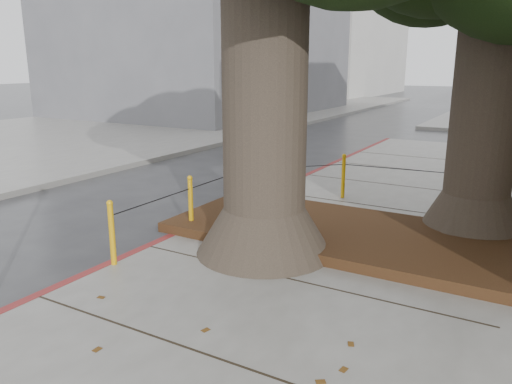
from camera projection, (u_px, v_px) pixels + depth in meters
ground at (163, 352)px, 5.18m from camera, size 140.00×140.00×0.00m
sidewalk_opposite at (59, 136)px, 20.34m from camera, size 14.00×60.00×0.15m
curb_red at (168, 241)px, 8.23m from camera, size 0.14×26.00×0.16m
planter_bed at (366, 237)px, 7.95m from camera, size 6.40×2.60×0.16m
building_far_grey at (207, 10)px, 29.42m from camera, size 12.00×16.00×12.00m
building_far_white at (326, 16)px, 49.29m from camera, size 12.00×18.00×15.00m
bollard_ring at (282, 191)px, 9.10m from camera, size 3.79×5.39×0.95m
car_dark at (229, 113)px, 24.73m from camera, size 2.05×4.12×1.15m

